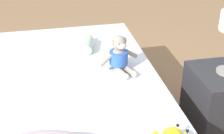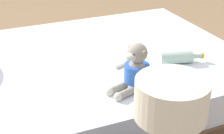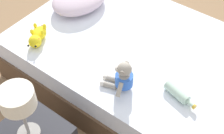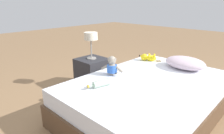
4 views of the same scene
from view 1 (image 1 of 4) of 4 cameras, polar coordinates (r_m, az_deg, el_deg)
The scene contains 4 objects.
bed at distance 2.16m, azimuth -9.09°, elevation -8.57°, with size 1.35×1.97×0.43m.
plush_monkey at distance 2.17m, azimuth 1.29°, elevation 1.89°, with size 0.28×0.24×0.24m.
glass_bottle at distance 2.47m, azimuth -4.05°, elevation 3.78°, with size 0.11×0.25×0.07m.
nightstand at distance 2.36m, azimuth 18.09°, elevation -5.70°, with size 0.41×0.41×0.46m.
Camera 1 is at (0.02, 1.73, 1.51)m, focal length 53.84 mm.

